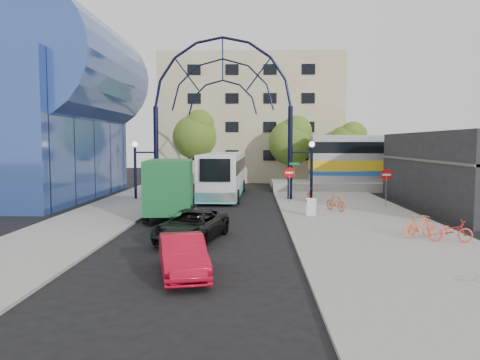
{
  "coord_description": "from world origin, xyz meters",
  "views": [
    {
      "loc": [
        2.31,
        -20.79,
        4.29
      ],
      "look_at": [
        1.51,
        6.0,
        2.17
      ],
      "focal_mm": 35.0,
      "sensor_mm": 36.0,
      "label": 1
    }
  ],
  "objects_px": {
    "red_sedan": "(183,256)",
    "bike_near_a": "(309,193)",
    "city_bus": "(224,174)",
    "bike_far_a": "(450,231)",
    "green_truck": "(171,189)",
    "tree_north_a": "(292,140)",
    "tree_north_c": "(349,143)",
    "train_car": "(449,159)",
    "bike_near_b": "(336,202)",
    "bike_far_b": "(419,226)",
    "gateway_arch": "(223,85)",
    "sandwich_board": "(311,205)",
    "tree_north_b": "(197,134)",
    "stop_sign": "(289,176)",
    "do_not_enter_sign": "(386,178)",
    "black_suv": "(192,225)",
    "street_name_sign": "(294,173)"
  },
  "relations": [
    {
      "from": "tree_north_c",
      "to": "bike_far_a",
      "type": "distance_m",
      "value": 29.21
    },
    {
      "from": "black_suv",
      "to": "bike_far_a",
      "type": "height_order",
      "value": "black_suv"
    },
    {
      "from": "stop_sign",
      "to": "tree_north_a",
      "type": "distance_m",
      "value": 14.23
    },
    {
      "from": "black_suv",
      "to": "tree_north_a",
      "type": "bearing_deg",
      "value": 88.91
    },
    {
      "from": "train_car",
      "to": "tree_north_a",
      "type": "relative_size",
      "value": 3.59
    },
    {
      "from": "black_suv",
      "to": "tree_north_c",
      "type": "bearing_deg",
      "value": 79.02
    },
    {
      "from": "red_sedan",
      "to": "bike_far_b",
      "type": "height_order",
      "value": "red_sedan"
    },
    {
      "from": "bike_near_a",
      "to": "tree_north_b",
      "type": "bearing_deg",
      "value": 128.93
    },
    {
      "from": "tree_north_c",
      "to": "black_suv",
      "type": "relative_size",
      "value": 1.33
    },
    {
      "from": "gateway_arch",
      "to": "tree_north_c",
      "type": "bearing_deg",
      "value": 48.96
    },
    {
      "from": "tree_north_b",
      "to": "tree_north_c",
      "type": "height_order",
      "value": "tree_north_b"
    },
    {
      "from": "gateway_arch",
      "to": "bike_far_a",
      "type": "distance_m",
      "value": 20.05
    },
    {
      "from": "do_not_enter_sign",
      "to": "red_sedan",
      "type": "bearing_deg",
      "value": -124.49
    },
    {
      "from": "sandwich_board",
      "to": "train_car",
      "type": "relative_size",
      "value": 0.04
    },
    {
      "from": "tree_north_c",
      "to": "bike_far_b",
      "type": "relative_size",
      "value": 3.9
    },
    {
      "from": "do_not_enter_sign",
      "to": "sandwich_board",
      "type": "height_order",
      "value": "do_not_enter_sign"
    },
    {
      "from": "city_bus",
      "to": "green_truck",
      "type": "xyz_separation_m",
      "value": [
        -2.36,
        -10.7,
        -0.14
      ]
    },
    {
      "from": "red_sedan",
      "to": "bike_near_b",
      "type": "xyz_separation_m",
      "value": [
        7.35,
        14.01,
        -0.03
      ]
    },
    {
      "from": "gateway_arch",
      "to": "sandwich_board",
      "type": "relative_size",
      "value": 13.8
    },
    {
      "from": "tree_north_a",
      "to": "tree_north_c",
      "type": "height_order",
      "value": "tree_north_a"
    },
    {
      "from": "street_name_sign",
      "to": "bike_far_b",
      "type": "distance_m",
      "value": 13.53
    },
    {
      "from": "sandwich_board",
      "to": "bike_near_a",
      "type": "distance_m",
      "value": 7.55
    },
    {
      "from": "city_bus",
      "to": "black_suv",
      "type": "xyz_separation_m",
      "value": [
        -0.32,
        -17.05,
        -1.14
      ]
    },
    {
      "from": "stop_sign",
      "to": "sandwich_board",
      "type": "distance_m",
      "value": 6.2
    },
    {
      "from": "city_bus",
      "to": "green_truck",
      "type": "distance_m",
      "value": 10.96
    },
    {
      "from": "city_bus",
      "to": "bike_far_a",
      "type": "bearing_deg",
      "value": -56.96
    },
    {
      "from": "black_suv",
      "to": "bike_far_b",
      "type": "relative_size",
      "value": 2.93
    },
    {
      "from": "red_sedan",
      "to": "bike_near_a",
      "type": "bearing_deg",
      "value": 57.93
    },
    {
      "from": "train_car",
      "to": "bike_near_b",
      "type": "distance_m",
      "value": 18.98
    },
    {
      "from": "green_truck",
      "to": "tree_north_c",
      "type": "bearing_deg",
      "value": 50.83
    },
    {
      "from": "gateway_arch",
      "to": "do_not_enter_sign",
      "type": "distance_m",
      "value": 13.43
    },
    {
      "from": "stop_sign",
      "to": "black_suv",
      "type": "height_order",
      "value": "stop_sign"
    },
    {
      "from": "tree_north_c",
      "to": "bike_far_a",
      "type": "relative_size",
      "value": 3.64
    },
    {
      "from": "tree_north_b",
      "to": "green_truck",
      "type": "bearing_deg",
      "value": -86.66
    },
    {
      "from": "street_name_sign",
      "to": "black_suv",
      "type": "distance_m",
      "value": 14.4
    },
    {
      "from": "green_truck",
      "to": "bike_near_a",
      "type": "height_order",
      "value": "green_truck"
    },
    {
      "from": "stop_sign",
      "to": "red_sedan",
      "type": "height_order",
      "value": "stop_sign"
    },
    {
      "from": "train_car",
      "to": "bike_near_b",
      "type": "bearing_deg",
      "value": -132.11
    },
    {
      "from": "sandwich_board",
      "to": "tree_north_b",
      "type": "xyz_separation_m",
      "value": [
        -9.48,
        23.95,
        4.52
      ]
    },
    {
      "from": "stop_sign",
      "to": "bike_near_b",
      "type": "xyz_separation_m",
      "value": [
        2.57,
        -3.98,
        -1.36
      ]
    },
    {
      "from": "street_name_sign",
      "to": "tree_north_a",
      "type": "xyz_separation_m",
      "value": [
        0.92,
        13.33,
        2.48
      ]
    },
    {
      "from": "tree_north_b",
      "to": "green_truck",
      "type": "xyz_separation_m",
      "value": [
        1.41,
        -24.15,
        -3.59
      ]
    },
    {
      "from": "sandwich_board",
      "to": "black_suv",
      "type": "xyz_separation_m",
      "value": [
        -6.02,
        -6.55,
        -0.06
      ]
    },
    {
      "from": "city_bus",
      "to": "bike_far_a",
      "type": "height_order",
      "value": "city_bus"
    },
    {
      "from": "sandwich_board",
      "to": "city_bus",
      "type": "height_order",
      "value": "city_bus"
    },
    {
      "from": "sandwich_board",
      "to": "train_car",
      "type": "distance_m",
      "value": 21.65
    },
    {
      "from": "bike_near_a",
      "to": "bike_near_b",
      "type": "height_order",
      "value": "bike_near_b"
    },
    {
      "from": "bike_far_a",
      "to": "red_sedan",
      "type": "bearing_deg",
      "value": 124.26
    },
    {
      "from": "city_bus",
      "to": "black_suv",
      "type": "relative_size",
      "value": 2.61
    },
    {
      "from": "city_bus",
      "to": "bike_far_b",
      "type": "xyz_separation_m",
      "value": [
        9.74,
        -16.57,
        -1.2
      ]
    }
  ]
}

